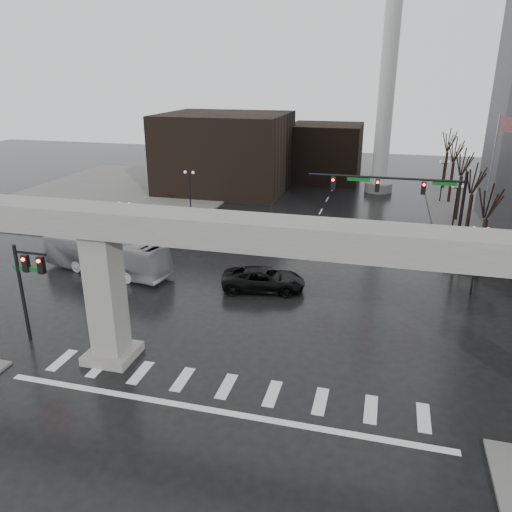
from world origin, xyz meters
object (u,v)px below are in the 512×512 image
(signal_mast_arm, at_px, (412,197))
(pickup_truck, at_px, (263,279))
(far_car, at_px, (256,230))
(city_bus, at_px, (106,254))

(signal_mast_arm, distance_m, pickup_truck, 13.63)
(pickup_truck, bearing_deg, far_car, 6.82)
(pickup_truck, relative_size, far_car, 1.47)
(signal_mast_arm, height_order, city_bus, signal_mast_arm)
(city_bus, bearing_deg, signal_mast_arm, -60.64)
(city_bus, bearing_deg, far_car, -26.38)
(signal_mast_arm, xyz_separation_m, city_bus, (-22.94, -7.50, -4.29))
(signal_mast_arm, relative_size, far_car, 2.95)
(pickup_truck, height_order, far_car, pickup_truck)
(signal_mast_arm, relative_size, city_bus, 1.10)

